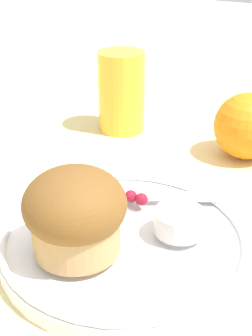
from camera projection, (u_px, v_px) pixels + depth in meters
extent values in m
plane|color=beige|center=(143.00, 238.00, 0.44)|extent=(3.00, 3.00, 0.00)
cylinder|color=white|center=(124.00, 244.00, 0.42)|extent=(0.22, 0.22, 0.01)
torus|color=white|center=(124.00, 235.00, 0.42)|extent=(0.22, 0.22, 0.01)
cylinder|color=tan|center=(76.00, 231.00, 0.39)|extent=(0.07, 0.07, 0.04)
ellipsoid|color=brown|center=(75.00, 204.00, 0.38)|extent=(0.09, 0.09, 0.06)
cylinder|color=silver|center=(180.00, 221.00, 0.42)|extent=(0.05, 0.05, 0.02)
cylinder|color=silver|center=(180.00, 213.00, 0.41)|extent=(0.04, 0.04, 0.00)
sphere|color=maroon|center=(131.00, 196.00, 0.46)|extent=(0.01, 0.01, 0.01)
sphere|color=maroon|center=(141.00, 199.00, 0.46)|extent=(0.01, 0.01, 0.01)
cube|color=silver|center=(152.00, 196.00, 0.47)|extent=(0.17, 0.10, 0.00)
sphere|color=orange|center=(247.00, 126.00, 0.58)|extent=(0.08, 0.08, 0.08)
cylinder|color=gold|center=(121.00, 92.00, 0.65)|extent=(0.07, 0.07, 0.11)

